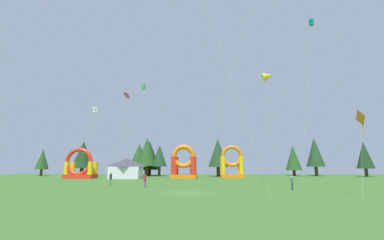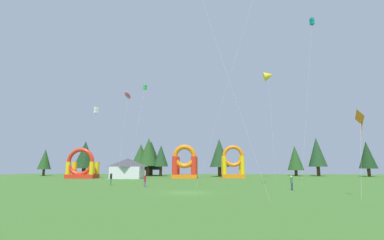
% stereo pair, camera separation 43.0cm
% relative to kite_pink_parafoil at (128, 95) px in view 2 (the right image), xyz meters
% --- Properties ---
extents(ground_plane, '(120.00, 120.00, 0.00)m').
position_rel_kite_pink_parafoil_xyz_m(ground_plane, '(14.83, -26.02, -17.62)').
color(ground_plane, '#3D6B28').
extents(kite_pink_parafoil, '(1.63, 7.14, 18.40)m').
position_rel_kite_pink_parafoil_xyz_m(kite_pink_parafoil, '(0.00, 0.00, 0.00)').
color(kite_pink_parafoil, '#EA599E').
rests_on(kite_pink_parafoil, ground_plane).
extents(kite_yellow_delta, '(2.74, 5.35, 24.18)m').
position_rel_kite_pink_parafoil_xyz_m(kite_yellow_delta, '(31.12, 4.29, 5.28)').
color(kite_yellow_delta, yellow).
rests_on(kite_yellow_delta, ground_plane).
extents(kite_white_box, '(4.29, 3.18, 13.15)m').
position_rel_kite_pink_parafoil_xyz_m(kite_white_box, '(-3.01, -8.38, -5.04)').
color(kite_white_box, white).
rests_on(kite_white_box, ground_plane).
extents(kite_green_box, '(1.01, 9.19, 21.92)m').
position_rel_kite_pink_parafoil_xyz_m(kite_green_box, '(2.10, 6.26, 3.69)').
color(kite_green_box, green).
rests_on(kite_green_box, ground_plane).
extents(kite_orange_diamond, '(1.71, 1.88, 7.31)m').
position_rel_kite_pink_parafoil_xyz_m(kite_orange_diamond, '(30.37, -30.31, -10.88)').
color(kite_orange_diamond, orange).
rests_on(kite_orange_diamond, ground_plane).
extents(kite_teal_box, '(4.14, 1.70, 25.29)m').
position_rel_kite_pink_parafoil_xyz_m(kite_teal_box, '(33.42, -15.14, 6.96)').
color(kite_teal_box, '#0C7F7A').
rests_on(kite_teal_box, ground_plane).
extents(person_left_edge, '(0.39, 0.39, 1.60)m').
position_rel_kite_pink_parafoil_xyz_m(person_left_edge, '(26.40, -22.85, -16.67)').
color(person_left_edge, navy).
rests_on(person_left_edge, ground_plane).
extents(person_midfield, '(0.37, 0.37, 1.54)m').
position_rel_kite_pink_parafoil_xyz_m(person_midfield, '(8.85, -18.89, -16.70)').
color(person_midfield, '#724C8C').
rests_on(person_midfield, ground_plane).
extents(person_near_camera, '(0.38, 0.38, 1.79)m').
position_rel_kite_pink_parafoil_xyz_m(person_near_camera, '(3.60, -16.99, -16.56)').
color(person_near_camera, '#33723F').
rests_on(person_near_camera, ground_plane).
extents(inflatable_blue_arch, '(5.34, 4.60, 7.21)m').
position_rel_kite_pink_parafoil_xyz_m(inflatable_blue_arch, '(12.08, 4.09, -14.81)').
color(inflatable_blue_arch, orange).
rests_on(inflatable_blue_arch, ground_plane).
extents(inflatable_orange_dome, '(4.97, 3.55, 7.19)m').
position_rel_kite_pink_parafoil_xyz_m(inflatable_orange_dome, '(22.73, 6.23, -14.78)').
color(inflatable_orange_dome, orange).
rests_on(inflatable_orange_dome, ground_plane).
extents(inflatable_red_slide, '(6.20, 3.65, 6.52)m').
position_rel_kite_pink_parafoil_xyz_m(inflatable_red_slide, '(-10.27, 2.47, -15.36)').
color(inflatable_red_slide, red).
rests_on(inflatable_red_slide, ground_plane).
extents(festival_tent, '(6.38, 4.37, 4.27)m').
position_rel_kite_pink_parafoil_xyz_m(festival_tent, '(-0.12, 2.38, -15.48)').
color(festival_tent, silver).
rests_on(festival_tent, ground_plane).
extents(tree_row_0, '(3.43, 3.43, 7.21)m').
position_rel_kite_pink_parafoil_xyz_m(tree_row_0, '(-27.54, 16.26, -13.18)').
color(tree_row_0, '#4C331E').
rests_on(tree_row_0, ground_plane).
extents(tree_row_1, '(5.71, 5.71, 9.56)m').
position_rel_kite_pink_parafoil_xyz_m(tree_row_1, '(-17.39, 18.44, -11.86)').
color(tree_row_1, '#4C331E').
rests_on(tree_row_1, ground_plane).
extents(tree_row_2, '(5.89, 5.89, 8.64)m').
position_rel_kite_pink_parafoil_xyz_m(tree_row_2, '(-1.35, 17.93, -12.57)').
color(tree_row_2, '#4C331E').
rests_on(tree_row_2, ground_plane).
extents(tree_row_3, '(3.62, 3.62, 7.04)m').
position_rel_kite_pink_parafoil_xyz_m(tree_row_3, '(-1.31, 18.60, -12.99)').
color(tree_row_3, '#4C331E').
rests_on(tree_row_3, ground_plane).
extents(tree_row_4, '(4.12, 4.12, 8.84)m').
position_rel_kite_pink_parafoil_xyz_m(tree_row_4, '(0.34, 19.96, -12.15)').
color(tree_row_4, '#4C331E').
rests_on(tree_row_4, ground_plane).
extents(tree_row_5, '(6.54, 6.54, 9.56)m').
position_rel_kite_pink_parafoil_xyz_m(tree_row_5, '(1.13, 19.68, -12.07)').
color(tree_row_5, '#4C331E').
rests_on(tree_row_5, ground_plane).
extents(tree_row_6, '(5.53, 5.53, 10.10)m').
position_rel_kite_pink_parafoil_xyz_m(tree_row_6, '(1.16, 16.30, -11.30)').
color(tree_row_6, '#4C331E').
rests_on(tree_row_6, ground_plane).
extents(tree_row_7, '(3.98, 3.98, 8.16)m').
position_rel_kite_pink_parafoil_xyz_m(tree_row_7, '(4.63, 16.01, -12.35)').
color(tree_row_7, '#4C331E').
rests_on(tree_row_7, ground_plane).
extents(tree_row_8, '(5.02, 5.02, 9.60)m').
position_rel_kite_pink_parafoil_xyz_m(tree_row_8, '(20.09, 14.45, -11.68)').
color(tree_row_8, '#4C331E').
rests_on(tree_row_8, ground_plane).
extents(tree_row_9, '(4.26, 4.26, 8.12)m').
position_rel_kite_pink_parafoil_xyz_m(tree_row_9, '(40.79, 19.58, -12.83)').
color(tree_row_9, '#4C331E').
rests_on(tree_row_9, ground_plane).
extents(tree_row_10, '(4.66, 4.66, 10.17)m').
position_rel_kite_pink_parafoil_xyz_m(tree_row_10, '(46.27, 18.58, -11.36)').
color(tree_row_10, '#4C331E').
rests_on(tree_row_10, ground_plane).
extents(tree_row_11, '(4.11, 4.11, 8.78)m').
position_rel_kite_pink_parafoil_xyz_m(tree_row_11, '(57.31, 15.49, -12.27)').
color(tree_row_11, '#4C331E').
rests_on(tree_row_11, ground_plane).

